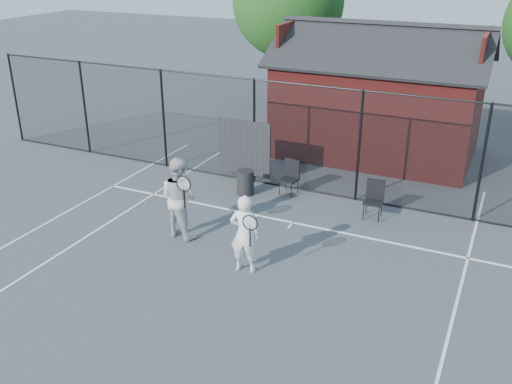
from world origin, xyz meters
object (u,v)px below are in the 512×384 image
at_px(chair_left, 289,178).
at_px(player_back, 179,197).
at_px(chair_right, 373,201).
at_px(waste_bin, 245,182).
at_px(clubhouse, 378,105).
at_px(player_front, 245,234).

bearing_deg(chair_left, player_back, -105.94).
height_order(chair_right, waste_bin, chair_right).
bearing_deg(chair_right, clubhouse, 99.76).
relative_size(player_back, chair_left, 2.06).
bearing_deg(player_front, waste_bin, 115.96).
bearing_deg(clubhouse, chair_left, -106.10).
bearing_deg(clubhouse, player_back, -109.08).
xyz_separation_m(clubhouse, player_back, (-2.66, -7.70, -0.64)).
relative_size(player_front, waste_bin, 2.51).
relative_size(player_front, chair_right, 1.81).
xyz_separation_m(clubhouse, chair_left, (-1.27, -4.40, -1.14)).
height_order(player_front, chair_left, player_front).
xyz_separation_m(clubhouse, chair_right, (1.19, -4.90, -1.13)).
relative_size(clubhouse, chair_right, 6.87).
distance_m(player_front, chair_right, 4.03).
relative_size(player_front, player_back, 0.89).
xyz_separation_m(player_back, chair_left, (1.39, 3.30, -0.50)).
distance_m(player_front, player_back, 2.22).
distance_m(clubhouse, player_back, 8.17).
relative_size(chair_right, waste_bin, 1.39).
bearing_deg(waste_bin, chair_right, 0.00).
bearing_deg(chair_left, waste_bin, -148.07).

